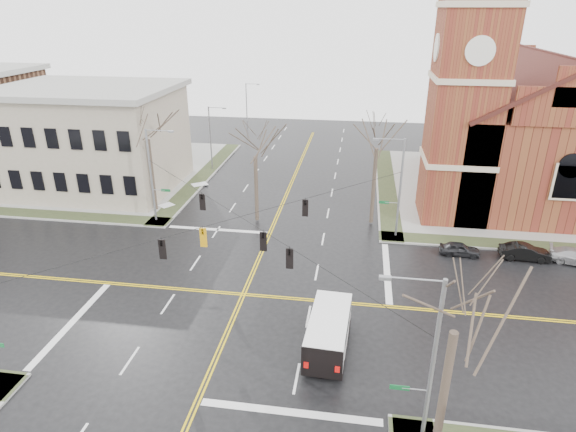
# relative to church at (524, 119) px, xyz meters

# --- Properties ---
(ground) EXTENTS (120.00, 120.00, 0.00)m
(ground) POSITION_rel_church_xyz_m (-24.76, -24.78, -8.43)
(ground) COLOR black
(ground) RESTS_ON ground
(sidewalks) EXTENTS (80.00, 80.00, 0.17)m
(sidewalks) POSITION_rel_church_xyz_m (-24.76, -24.78, -8.36)
(sidewalks) COLOR gray
(sidewalks) RESTS_ON ground
(road_markings) EXTENTS (100.00, 100.00, 0.01)m
(road_markings) POSITION_rel_church_xyz_m (-24.76, -24.78, -8.43)
(road_markings) COLOR gold
(road_markings) RESTS_ON ground
(church) EXTENTS (24.28, 27.48, 27.50)m
(church) POSITION_rel_church_xyz_m (0.00, 0.00, 0.00)
(church) COLOR maroon
(church) RESTS_ON ground
(civic_building_a) EXTENTS (18.00, 14.00, 11.00)m
(civic_building_a) POSITION_rel_church_xyz_m (-46.76, -4.78, -2.93)
(civic_building_a) COLOR gray
(civic_building_a) RESTS_ON ground
(signal_pole_ne) EXTENTS (2.75, 0.22, 9.00)m
(signal_pole_ne) POSITION_rel_church_xyz_m (-13.44, -13.28, -3.48)
(signal_pole_ne) COLOR gray
(signal_pole_ne) RESTS_ON ground
(signal_pole_nw) EXTENTS (2.75, 0.22, 9.00)m
(signal_pole_nw) POSITION_rel_church_xyz_m (-36.09, -13.28, -3.48)
(signal_pole_nw) COLOR gray
(signal_pole_nw) RESTS_ON ground
(signal_pole_se) EXTENTS (2.75, 0.22, 9.00)m
(signal_pole_se) POSITION_rel_church_xyz_m (-13.44, -36.28, -3.48)
(signal_pole_se) COLOR gray
(signal_pole_se) RESTS_ON ground
(span_wires) EXTENTS (23.02, 23.02, 0.03)m
(span_wires) POSITION_rel_church_xyz_m (-24.76, -24.78, -2.23)
(span_wires) COLOR black
(span_wires) RESTS_ON ground
(traffic_signals) EXTENTS (8.21, 8.26, 1.30)m
(traffic_signals) POSITION_rel_church_xyz_m (-24.76, -25.45, -2.98)
(traffic_signals) COLOR black
(traffic_signals) RESTS_ON ground
(streetlight_north_a) EXTENTS (2.30, 0.20, 8.00)m
(streetlight_north_a) POSITION_rel_church_xyz_m (-35.42, 3.22, -3.97)
(streetlight_north_a) COLOR gray
(streetlight_north_a) RESTS_ON ground
(streetlight_north_b) EXTENTS (2.30, 0.20, 8.00)m
(streetlight_north_b) POSITION_rel_church_xyz_m (-35.42, 23.22, -3.97)
(streetlight_north_b) COLOR gray
(streetlight_north_b) RESTS_ON ground
(cargo_van) EXTENTS (2.64, 6.10, 2.27)m
(cargo_van) POSITION_rel_church_xyz_m (-18.20, -29.69, -7.09)
(cargo_van) COLOR white
(cargo_van) RESTS_ON ground
(parked_car_a) EXTENTS (3.37, 1.49, 1.13)m
(parked_car_a) POSITION_rel_church_xyz_m (-8.15, -16.09, -7.87)
(parked_car_a) COLOR black
(parked_car_a) RESTS_ON ground
(parked_car_b) EXTENTS (4.04, 1.53, 1.32)m
(parked_car_b) POSITION_rel_church_xyz_m (-2.94, -16.06, -7.78)
(parked_car_b) COLOR black
(parked_car_b) RESTS_ON ground
(tree_nw_far) EXTENTS (4.00, 4.00, 10.96)m
(tree_nw_far) POSITION_rel_church_xyz_m (-37.37, -10.64, -0.49)
(tree_nw_far) COLOR #382C24
(tree_nw_far) RESTS_ON ground
(tree_nw_near) EXTENTS (4.00, 4.00, 9.62)m
(tree_nw_near) POSITION_rel_church_xyz_m (-26.50, -11.75, -1.44)
(tree_nw_near) COLOR #382C24
(tree_nw_near) RESTS_ON ground
(tree_ne) EXTENTS (4.00, 4.00, 11.02)m
(tree_ne) POSITION_rel_church_xyz_m (-15.47, -10.67, -0.45)
(tree_ne) COLOR #382C24
(tree_ne) RESTS_ON ground
(tree_se) EXTENTS (4.00, 4.00, 11.60)m
(tree_se) POSITION_rel_church_xyz_m (-13.04, -38.05, -0.04)
(tree_se) COLOR #382C24
(tree_se) RESTS_ON ground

